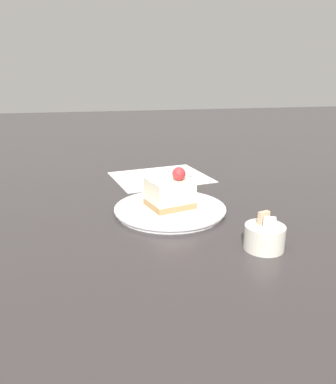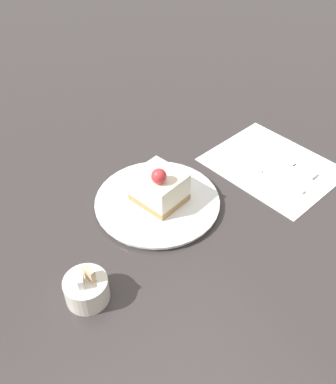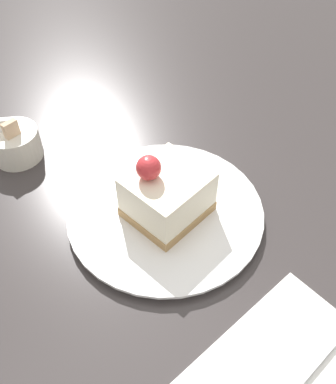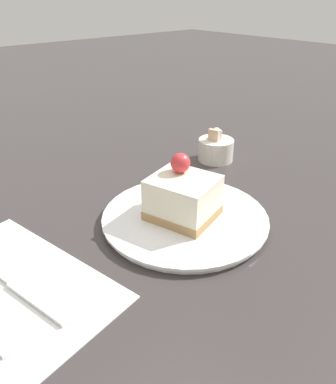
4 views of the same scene
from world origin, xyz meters
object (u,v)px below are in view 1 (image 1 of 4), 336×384
at_px(sugar_bowl, 264,237).
at_px(plate, 171,209).
at_px(fork, 162,173).
at_px(cake_slice, 171,192).
at_px(knife, 158,179).

bearing_deg(sugar_bowl, plate, -148.78).
distance_m(fork, sugar_bowl, 0.50).
bearing_deg(sugar_bowl, cake_slice, -149.72).
xyz_separation_m(plate, knife, (-0.23, 0.01, -0.00)).
bearing_deg(knife, sugar_bowl, 1.81).
distance_m(plate, sugar_bowl, 0.23).
bearing_deg(plate, sugar_bowl, 31.22).
relative_size(plate, cake_slice, 2.23).
distance_m(plate, knife, 0.23).
relative_size(plate, sugar_bowl, 3.48).
bearing_deg(sugar_bowl, fork, -170.41).
xyz_separation_m(cake_slice, fork, (-0.29, 0.03, -0.04)).
xyz_separation_m(fork, knife, (0.06, -0.02, 0.00)).
height_order(plate, knife, plate).
xyz_separation_m(plate, sugar_bowl, (0.20, 0.12, 0.02)).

